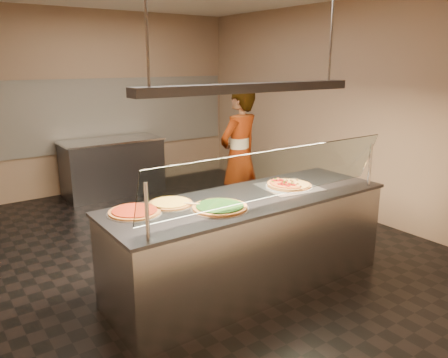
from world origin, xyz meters
TOP-DOWN VIEW (x-y plane):
  - ground at (0.00, 0.00)m, footprint 5.00×6.00m
  - wall_back at (0.00, 3.01)m, footprint 5.00×0.02m
  - wall_front at (0.00, -3.01)m, footprint 5.00×0.02m
  - wall_right at (2.51, 0.00)m, footprint 0.02×6.00m
  - tile_band at (0.00, 2.98)m, footprint 4.90×0.02m
  - serving_counter at (-0.07, -1.24)m, footprint 2.84×0.94m
  - sneeze_guard at (-0.07, -1.59)m, footprint 2.60×0.18m
  - perforated_tray at (0.47, -1.21)m, footprint 0.62×0.62m
  - half_pizza_pepperoni at (0.36, -1.21)m, footprint 0.29×0.48m
  - half_pizza_sausage at (0.57, -1.21)m, footprint 0.29×0.48m
  - pizza_spinach at (-0.50, -1.36)m, footprint 0.51×0.51m
  - pizza_cheese at (-0.80, -1.01)m, footprint 0.42×0.42m
  - pizza_tomato at (-1.16, -1.03)m, footprint 0.47×0.47m
  - pizza_spatula at (-0.62, -1.18)m, footprint 0.28×0.17m
  - prep_table at (0.02, 2.55)m, footprint 1.63×0.74m
  - worker at (0.97, 0.30)m, footprint 0.77×0.60m
  - heat_lamp_housing at (-0.07, -1.24)m, footprint 2.30×0.18m
  - lamp_rod_left at (-1.07, -1.24)m, footprint 0.02×0.02m
  - lamp_rod_right at (0.93, -1.24)m, footprint 0.02×0.02m

SIDE VIEW (x-z plane):
  - ground at x=0.00m, z-range -0.02..0.00m
  - serving_counter at x=-0.07m, z-range 0.00..0.93m
  - prep_table at x=0.02m, z-range 0.00..0.93m
  - worker at x=0.97m, z-range 0.00..1.87m
  - perforated_tray at x=0.47m, z-range 0.93..0.94m
  - pizza_cheese at x=-0.80m, z-range 0.93..0.96m
  - pizza_tomato at x=-1.16m, z-range 0.93..0.96m
  - pizza_spinach at x=-0.50m, z-range 0.93..0.96m
  - half_pizza_sausage at x=0.57m, z-range 0.94..0.98m
  - pizza_spatula at x=-0.62m, z-range 0.95..0.97m
  - half_pizza_pepperoni at x=0.36m, z-range 0.94..0.99m
  - sneeze_guard at x=-0.07m, z-range 0.96..1.49m
  - tile_band at x=0.00m, z-range 0.70..1.90m
  - wall_back at x=0.00m, z-range 0.00..3.00m
  - wall_front at x=0.00m, z-range 0.00..3.00m
  - wall_right at x=2.51m, z-range 0.00..3.00m
  - heat_lamp_housing at x=-0.07m, z-range 1.91..1.99m
  - lamp_rod_left at x=-1.07m, z-range 1.99..3.00m
  - lamp_rod_right at x=0.93m, z-range 1.99..3.00m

